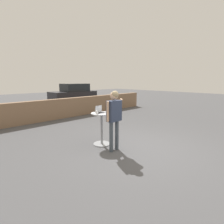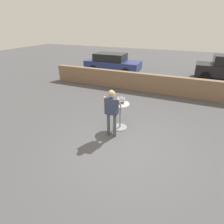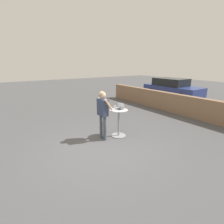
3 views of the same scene
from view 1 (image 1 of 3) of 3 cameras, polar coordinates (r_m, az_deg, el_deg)
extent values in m
plane|color=#4C4C4F|center=(5.50, 9.29, -11.71)|extent=(50.00, 50.00, 0.00)
cube|color=#84664C|center=(9.65, -18.53, 0.82)|extent=(13.71, 0.35, 1.06)
cylinder|color=gray|center=(5.78, -3.33, -10.32)|extent=(0.55, 0.55, 0.03)
cylinder|color=gray|center=(5.62, -3.38, -5.51)|extent=(0.07, 0.07, 0.98)
cylinder|color=#B7B7BC|center=(5.50, -3.44, -0.46)|extent=(0.67, 0.67, 0.02)
cube|color=#B7BABF|center=(5.51, -3.55, -0.22)|extent=(0.33, 0.24, 0.02)
cube|color=black|center=(5.51, -3.55, -0.12)|extent=(0.29, 0.20, 0.00)
cube|color=#B7BABF|center=(5.56, -4.44, 1.05)|extent=(0.30, 0.08, 0.21)
cube|color=white|center=(5.56, -4.39, 1.05)|extent=(0.28, 0.06, 0.19)
cylinder|color=white|center=(5.34, -5.05, -0.11)|extent=(0.07, 0.07, 0.11)
torus|color=white|center=(5.37, -4.64, -0.01)|extent=(0.05, 0.01, 0.05)
cylinder|color=#424C56|center=(5.06, -0.27, -8.14)|extent=(0.11, 0.11, 0.90)
cylinder|color=#424C56|center=(5.23, 1.58, -7.54)|extent=(0.11, 0.11, 0.90)
cube|color=#2D3851|center=(4.96, 0.69, 0.36)|extent=(0.44, 0.23, 0.59)
sphere|color=#DBAD89|center=(4.90, 0.70, 5.38)|extent=(0.23, 0.23, 0.23)
sphere|color=#9E8966|center=(4.88, 0.95, 5.70)|extent=(0.21, 0.21, 0.21)
cylinder|color=#DBAD89|center=(4.78, -1.39, 0.15)|extent=(0.07, 0.07, 0.56)
cylinder|color=#DBAD89|center=(5.18, 1.94, 2.22)|extent=(0.08, 0.33, 0.43)
cube|color=black|center=(15.35, -12.56, 5.17)|extent=(3.86, 1.83, 0.78)
cube|color=black|center=(15.41, -12.05, 7.86)|extent=(2.13, 1.58, 0.64)
cylinder|color=black|center=(14.09, -14.91, 3.16)|extent=(0.69, 0.23, 0.68)
cylinder|color=black|center=(15.56, -17.83, 3.67)|extent=(0.69, 0.23, 0.68)
cylinder|color=black|center=(15.35, -7.11, 4.01)|extent=(0.69, 0.23, 0.68)
cylinder|color=black|center=(16.71, -10.49, 4.44)|extent=(0.69, 0.23, 0.68)
camera|label=2|loc=(5.96, 63.20, 20.65)|focal=28.00mm
camera|label=3|loc=(8.55, 43.84, 11.85)|focal=28.00mm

